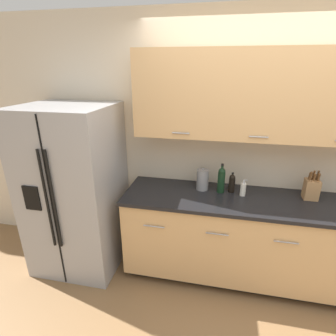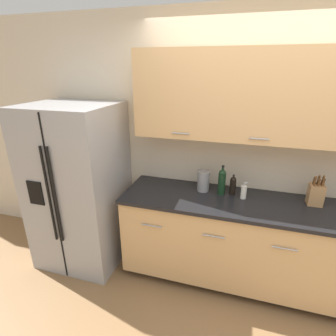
{
  "view_description": "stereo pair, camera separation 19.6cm",
  "coord_description": "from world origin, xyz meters",
  "views": [
    {
      "loc": [
        -0.45,
        -1.56,
        2.08
      ],
      "look_at": [
        -0.93,
        0.75,
        1.17
      ],
      "focal_mm": 28.0,
      "sensor_mm": 36.0,
      "label": 1
    },
    {
      "loc": [
        -0.26,
        -1.51,
        2.08
      ],
      "look_at": [
        -0.93,
        0.75,
        1.17
      ],
      "focal_mm": 28.0,
      "sensor_mm": 36.0,
      "label": 2
    }
  ],
  "objects": [
    {
      "name": "knife_block",
      "position": [
        0.41,
        0.87,
        1.02
      ],
      "size": [
        0.12,
        0.11,
        0.28
      ],
      "color": "#A87A4C",
      "rests_on": "counter_unit"
    },
    {
      "name": "refrigerator",
      "position": [
        -1.9,
        0.66,
        0.88
      ],
      "size": [
        0.87,
        0.82,
        1.75
      ],
      "color": "#9E9EA0",
      "rests_on": "ground_plane"
    },
    {
      "name": "oil_bottle",
      "position": [
        -0.31,
        0.87,
        1.01
      ],
      "size": [
        0.06,
        0.06,
        0.2
      ],
      "color": "black",
      "rests_on": "counter_unit"
    },
    {
      "name": "counter_unit",
      "position": [
        -0.14,
        0.75,
        0.47
      ],
      "size": [
        2.42,
        0.64,
        0.92
      ],
      "color": "black",
      "rests_on": "ground_plane"
    },
    {
      "name": "steel_canister",
      "position": [
        -0.6,
        0.87,
        1.02
      ],
      "size": [
        0.12,
        0.12,
        0.23
      ],
      "color": "gray",
      "rests_on": "counter_unit"
    },
    {
      "name": "wine_bottle",
      "position": [
        -0.42,
        0.84,
        1.05
      ],
      "size": [
        0.07,
        0.07,
        0.3
      ],
      "color": "black",
      "rests_on": "counter_unit"
    },
    {
      "name": "wall_back",
      "position": [
        -0.04,
        1.04,
        1.46
      ],
      "size": [
        10.0,
        0.39,
        2.6
      ],
      "color": "beige",
      "rests_on": "ground_plane"
    },
    {
      "name": "soap_dispenser",
      "position": [
        -0.21,
        0.81,
        0.98
      ],
      "size": [
        0.06,
        0.05,
        0.17
      ],
      "color": "silver",
      "rests_on": "counter_unit"
    }
  ]
}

